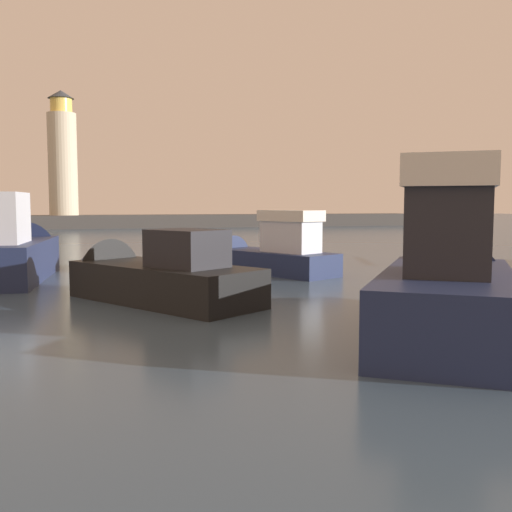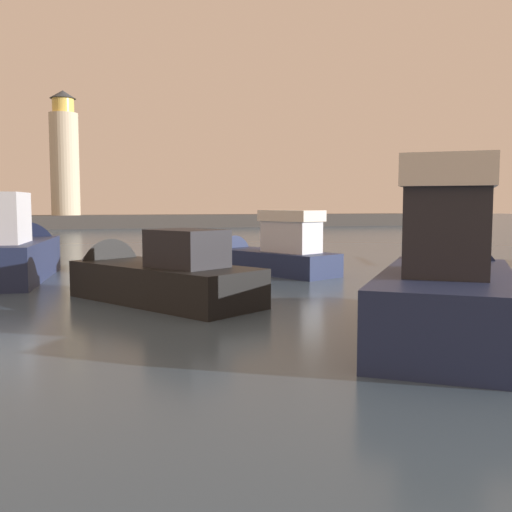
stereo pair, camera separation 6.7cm
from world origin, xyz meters
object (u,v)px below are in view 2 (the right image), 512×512
Objects in this scene: lighthouse at (64,157)px; motorboat_0 at (448,281)px; motorboat_3 at (15,251)px; motorboat_2 at (137,275)px; motorboat_1 at (261,253)px.

lighthouse is 1.69× the size of motorboat_0.
motorboat_0 is 0.89× the size of motorboat_3.
motorboat_0 is at bearing -44.75° from motorboat_2.
motorboat_0 reaches higher than motorboat_2.
lighthouse is 53.86m from motorboat_2.
motorboat_1 is at bearing -78.34° from lighthouse.
lighthouse is at bearing 89.92° from motorboat_3.
motorboat_3 is at bearing 173.95° from motorboat_1.
motorboat_3 reaches higher than motorboat_2.
motorboat_3 is (-4.27, 6.78, 0.32)m from motorboat_2.
motorboat_1 is 0.92× the size of motorboat_2.
motorboat_0 is at bearing -85.54° from motorboat_1.
motorboat_2 is (-5.58, -5.74, -0.09)m from motorboat_1.
motorboat_2 is at bearing -57.81° from motorboat_3.
lighthouse is 1.51× the size of motorboat_3.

